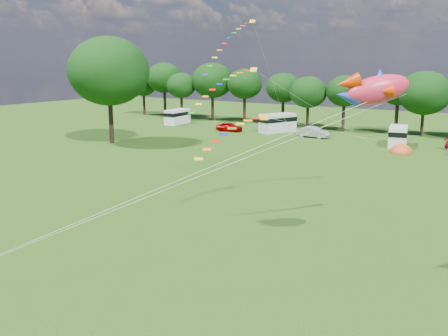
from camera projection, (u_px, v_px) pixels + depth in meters
The scene contains 12 objects.
ground_plane at pixel (135, 276), 24.53m from camera, with size 180.00×180.00×0.00m, color black.
big_tree at pixel (109, 71), 61.51m from camera, with size 10.00×10.00×13.28m.
car_a at pixel (229, 127), 73.69m from camera, with size 1.59×4.03×1.34m, color #9B0002.
car_b at pixel (313, 132), 67.93m from camera, with size 1.57×4.19×1.48m, color #93959B.
campervan_a at pixel (177, 116), 82.06m from camera, with size 2.43×5.04×2.40m.
campervan_b at pixel (278, 122), 72.68m from camera, with size 4.26×5.97×2.69m.
campervan_c at pixel (398, 136), 61.07m from camera, with size 3.10×5.28×2.43m.
tent_orange at pixel (401, 153), 56.83m from camera, with size 2.55×2.79×1.99m.
fish_kite at pixel (372, 89), 23.33m from camera, with size 3.55×3.07×2.00m.
streamer_kite_a at pixel (233, 39), 51.96m from camera, with size 3.35×5.50×5.76m.
streamer_kite_b at pixel (228, 83), 42.22m from camera, with size 4.28×4.56×3.79m.
streamer_kite_c at pixel (238, 129), 34.04m from camera, with size 3.24×4.96×2.82m.
Camera 1 is at (16.10, -16.75, 10.45)m, focal length 40.00 mm.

